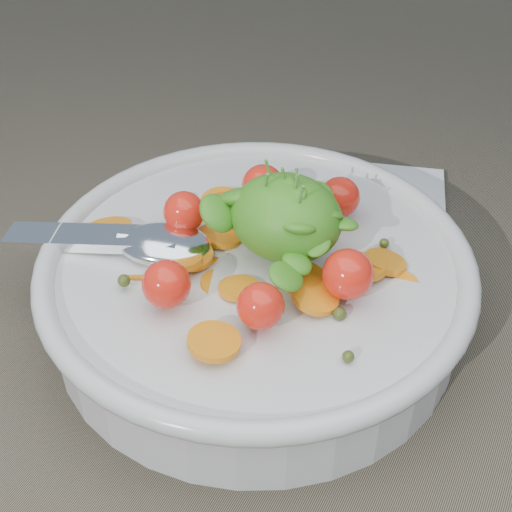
% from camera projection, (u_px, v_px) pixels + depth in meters
% --- Properties ---
extents(ground, '(6.00, 6.00, 0.00)m').
position_uv_depth(ground, '(255.00, 319.00, 0.53)').
color(ground, '#69604B').
rests_on(ground, ground).
extents(bowl, '(0.33, 0.31, 0.13)m').
position_uv_depth(bowl, '(256.00, 282.00, 0.51)').
color(bowl, silver).
rests_on(bowl, ground).
extents(napkin, '(0.19, 0.18, 0.01)m').
position_uv_depth(napkin, '(354.00, 206.00, 0.64)').
color(napkin, white).
rests_on(napkin, ground).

